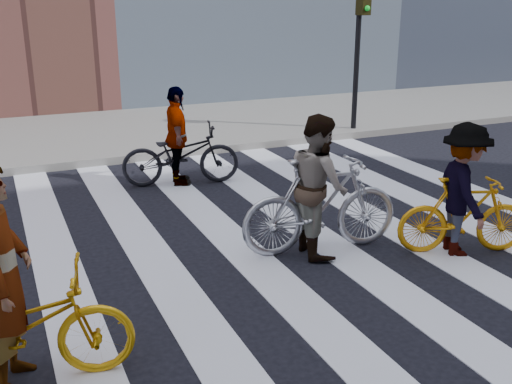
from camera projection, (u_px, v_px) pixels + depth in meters
ground at (291, 251)px, 7.55m from camera, size 100.00×100.00×0.00m
sidewalk_far at (145, 130)px, 14.04m from camera, size 100.00×5.00×0.15m
zebra_crosswalk at (291, 251)px, 7.55m from camera, size 8.25×10.00×0.01m
traffic_signal at (360, 34)px, 13.16m from camera, size 0.22×0.42×3.33m
bike_yellow_left at (16, 328)px, 4.87m from camera, size 1.98×1.03×0.99m
bike_silver_mid at (321, 205)px, 7.39m from camera, size 2.09×0.83×1.22m
bike_yellow_right at (463, 215)px, 7.39m from camera, size 1.69×1.02×0.98m
bike_dark_rear at (181, 155)px, 10.10m from camera, size 2.07×1.07×1.04m
rider_left at (2, 278)px, 4.71m from camera, size 0.59×0.78×1.91m
rider_mid at (318, 185)px, 7.29m from camera, size 0.77×0.93×1.75m
rider_right at (463, 190)px, 7.26m from camera, size 0.96×1.22×1.65m
rider_rear at (177, 137)px, 9.98m from camera, size 0.60×1.04×1.67m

